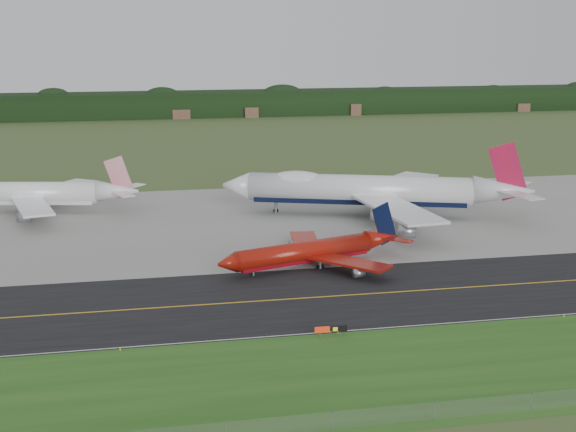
{
  "coord_description": "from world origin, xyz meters",
  "views": [
    {
      "loc": [
        -26.78,
        -127.06,
        44.0
      ],
      "look_at": [
        2.82,
        22.0,
        7.83
      ],
      "focal_mm": 50.0,
      "sensor_mm": 36.0,
      "label": 1
    }
  ],
  "objects_px": {
    "jet_red_737": "(314,251)",
    "taxiway_sign": "(331,329)",
    "jet_ba_747": "(371,190)",
    "jet_star_tail": "(31,194)"
  },
  "relations": [
    {
      "from": "jet_ba_747",
      "to": "taxiway_sign",
      "type": "distance_m",
      "value": 77.2
    },
    {
      "from": "jet_red_737",
      "to": "jet_star_tail",
      "type": "relative_size",
      "value": 0.73
    },
    {
      "from": "jet_red_737",
      "to": "taxiway_sign",
      "type": "relative_size",
      "value": 7.89
    },
    {
      "from": "jet_star_tail",
      "to": "taxiway_sign",
      "type": "height_order",
      "value": "jet_star_tail"
    },
    {
      "from": "jet_ba_747",
      "to": "taxiway_sign",
      "type": "bearing_deg",
      "value": -111.14
    },
    {
      "from": "taxiway_sign",
      "to": "jet_red_737",
      "type": "bearing_deg",
      "value": 80.89
    },
    {
      "from": "jet_star_tail",
      "to": "jet_red_737",
      "type": "bearing_deg",
      "value": -44.73
    },
    {
      "from": "jet_star_tail",
      "to": "taxiway_sign",
      "type": "relative_size",
      "value": 10.83
    },
    {
      "from": "jet_ba_747",
      "to": "jet_star_tail",
      "type": "relative_size",
      "value": 1.36
    },
    {
      "from": "jet_ba_747",
      "to": "jet_red_737",
      "type": "bearing_deg",
      "value": -120.97
    }
  ]
}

